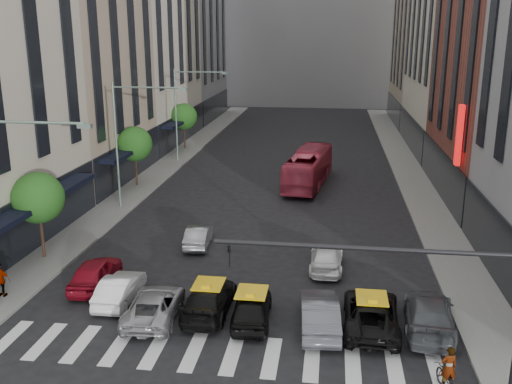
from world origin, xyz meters
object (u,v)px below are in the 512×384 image
at_px(streetlamp_near, 3,188).
at_px(pedestrian_far, 1,280).
at_px(streetlamp_far, 185,103).
at_px(streetlamp_mid, 128,129).
at_px(car_white_front, 120,289).
at_px(motorcycle, 447,381).
at_px(taxi_center, 252,307).
at_px(car_red, 95,273).
at_px(bus, 308,168).
at_px(taxi_left, 209,298).

distance_m(streetlamp_near, pedestrian_far, 5.15).
relative_size(streetlamp_far, pedestrian_far, 5.24).
distance_m(streetlamp_mid, pedestrian_far, 15.90).
xyz_separation_m(car_white_front, pedestrian_far, (-5.76, -0.54, 0.35)).
bearing_deg(streetlamp_mid, motorcycle, -46.88).
bearing_deg(taxi_center, pedestrian_far, -6.05).
height_order(streetlamp_mid, pedestrian_far, streetlamp_mid).
relative_size(streetlamp_mid, car_white_front, 2.23).
bearing_deg(motorcycle, car_red, -36.33).
bearing_deg(car_white_front, car_red, -39.38).
relative_size(streetlamp_far, bus, 0.84).
relative_size(taxi_center, pedestrian_far, 2.43).
bearing_deg(pedestrian_far, streetlamp_mid, -94.33).
xyz_separation_m(bus, motorcycle, (6.25, -28.52, -0.99)).
distance_m(streetlamp_near, car_white_front, 7.05).
relative_size(streetlamp_near, taxi_center, 2.16).
height_order(streetlamp_far, motorcycle, streetlamp_far).
xyz_separation_m(streetlamp_near, car_white_front, (4.48, 1.47, -5.24)).
xyz_separation_m(taxi_left, bus, (3.51, 23.60, 0.78)).
bearing_deg(streetlamp_near, streetlamp_far, 90.00).
relative_size(streetlamp_near, pedestrian_far, 5.24).
xyz_separation_m(streetlamp_mid, bus, (12.47, 8.53, -4.42)).
bearing_deg(bus, streetlamp_near, 70.66).
bearing_deg(bus, motorcycle, 109.96).
height_order(car_red, taxi_left, car_red).
bearing_deg(motorcycle, pedestrian_far, -26.86).
xyz_separation_m(car_red, bus, (9.83, 21.61, 0.74)).
height_order(car_red, bus, bus).
bearing_deg(car_red, taxi_left, 159.06).
bearing_deg(bus, pedestrian_far, 67.38).
bearing_deg(car_white_front, taxi_left, 172.20).
bearing_deg(taxi_left, pedestrian_far, 0.43).
height_order(streetlamp_near, taxi_center, streetlamp_near).
xyz_separation_m(streetlamp_mid, pedestrian_far, (-1.29, -15.07, -4.89)).
bearing_deg(taxi_left, car_white_front, -6.45).
bearing_deg(car_red, streetlamp_far, -88.24).
xyz_separation_m(streetlamp_far, car_red, (2.64, -29.08, -5.16)).
bearing_deg(taxi_center, streetlamp_near, -1.58).
xyz_separation_m(car_red, pedestrian_far, (-3.93, -2.00, 0.26)).
distance_m(streetlamp_near, bus, 27.87).
bearing_deg(pedestrian_far, taxi_left, -179.42).
relative_size(car_white_front, taxi_center, 0.97).
relative_size(streetlamp_near, streetlamp_mid, 1.00).
bearing_deg(taxi_center, car_red, -20.46).
xyz_separation_m(streetlamp_near, taxi_center, (11.04, 0.33, -5.19)).
xyz_separation_m(streetlamp_near, car_red, (2.64, 2.92, -5.16)).
bearing_deg(streetlamp_far, motorcycle, -62.52).
height_order(streetlamp_near, taxi_left, streetlamp_near).
height_order(streetlamp_mid, streetlamp_far, same).
distance_m(streetlamp_far, motorcycle, 40.93).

